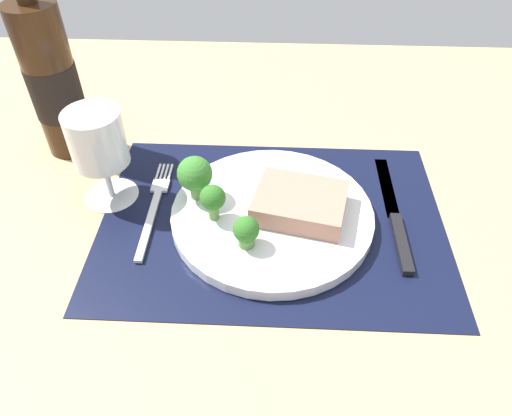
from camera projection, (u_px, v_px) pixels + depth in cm
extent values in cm
cube|color=tan|center=(270.00, 228.00, 65.55)|extent=(140.00, 110.00, 3.00)
cube|color=black|center=(270.00, 220.00, 64.42)|extent=(45.77, 33.19, 0.30)
cylinder|color=silver|center=(271.00, 215.00, 63.76)|extent=(26.77, 26.77, 1.60)
cube|color=tan|center=(298.00, 203.00, 62.08)|extent=(13.19, 11.24, 2.95)
cylinder|color=#5B8942|center=(212.00, 212.00, 61.53)|extent=(1.37, 1.37, 2.09)
sphere|color=#2D6B23|center=(211.00, 198.00, 59.85)|extent=(3.30, 3.30, 3.30)
cylinder|color=#5B8942|center=(195.00, 191.00, 64.53)|extent=(1.66, 1.66, 2.02)
sphere|color=#387A2D|center=(193.00, 174.00, 62.47)|extent=(4.67, 4.67, 4.67)
cylinder|color=#5B8942|center=(245.00, 241.00, 58.37)|extent=(1.99, 1.99, 1.29)
sphere|color=#2D6B23|center=(244.00, 229.00, 56.99)|extent=(3.23, 3.23, 3.23)
cube|color=silver|center=(147.00, 224.00, 63.24)|extent=(1.00, 13.00, 0.50)
cube|color=silver|center=(159.00, 186.00, 68.91)|extent=(2.40, 2.60, 0.40)
cube|color=silver|center=(157.00, 172.00, 71.19)|extent=(0.30, 3.60, 0.35)
cube|color=silver|center=(161.00, 172.00, 71.17)|extent=(0.30, 3.60, 0.35)
cube|color=silver|center=(165.00, 172.00, 71.15)|extent=(0.30, 3.60, 0.35)
cube|color=silver|center=(169.00, 172.00, 71.13)|extent=(0.30, 3.60, 0.35)
cube|color=black|center=(400.00, 243.00, 60.64)|extent=(1.40, 10.00, 0.80)
cube|color=silver|center=(386.00, 185.00, 69.16)|extent=(1.80, 13.00, 0.30)
cylinder|color=#331E0F|center=(52.00, 83.00, 69.04)|extent=(7.15, 7.15, 22.57)
cylinder|color=black|center=(54.00, 90.00, 69.81)|extent=(7.29, 7.29, 7.90)
cylinder|color=silver|center=(111.00, 195.00, 68.03)|extent=(7.47, 7.47, 0.40)
cylinder|color=silver|center=(106.00, 178.00, 65.90)|extent=(0.80, 0.80, 5.80)
cylinder|color=silver|center=(95.00, 138.00, 61.36)|extent=(7.38, 7.38, 7.43)
cylinder|color=tan|center=(99.00, 153.00, 63.03)|extent=(6.50, 6.50, 2.57)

